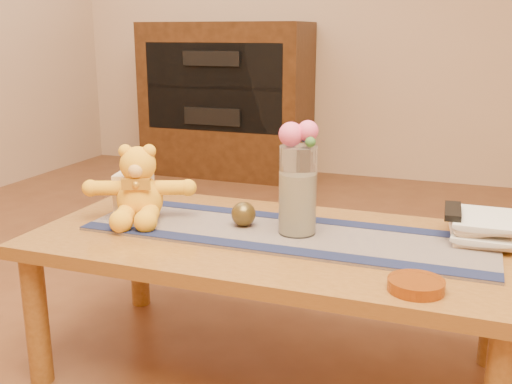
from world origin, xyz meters
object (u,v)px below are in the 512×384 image
(pillar_candle, at_px, (134,192))
(bronze_ball, at_px, (243,214))
(teddy_bear, at_px, (139,184))
(glass_vase, at_px, (298,190))
(amber_dish, at_px, (416,285))
(tv_remote, at_px, (453,211))
(book_bottom, at_px, (451,235))

(pillar_candle, relative_size, bronze_ball, 1.73)
(teddy_bear, relative_size, glass_vase, 1.28)
(glass_vase, height_order, bronze_ball, glass_vase)
(amber_dish, bearing_deg, bronze_ball, 152.08)
(bronze_ball, bearing_deg, tv_remote, 11.02)
(tv_remote, distance_m, amber_dish, 0.42)
(bronze_ball, bearing_deg, amber_dish, -27.92)
(bronze_ball, bearing_deg, teddy_bear, -173.68)
(pillar_candle, bearing_deg, glass_vase, -2.64)
(teddy_bear, distance_m, tv_remote, 0.95)
(book_bottom, distance_m, amber_dish, 0.42)
(teddy_bear, bearing_deg, pillar_candle, 113.44)
(amber_dish, bearing_deg, tv_remote, 82.04)
(book_bottom, height_order, amber_dish, amber_dish)
(teddy_bear, distance_m, bronze_ball, 0.35)
(teddy_bear, relative_size, tv_remote, 2.07)
(teddy_bear, bearing_deg, bronze_ball, -15.14)
(book_bottom, relative_size, tv_remote, 1.39)
(glass_vase, relative_size, bronze_ball, 3.46)
(pillar_candle, relative_size, amber_dish, 0.98)
(tv_remote, bearing_deg, teddy_bear, -173.48)
(teddy_bear, height_order, bronze_ball, teddy_bear)
(glass_vase, distance_m, tv_remote, 0.45)
(pillar_candle, distance_m, bronze_ball, 0.40)
(teddy_bear, xyz_separation_m, pillar_candle, (-0.06, 0.06, -0.05))
(glass_vase, relative_size, tv_remote, 1.62)
(book_bottom, bearing_deg, pillar_candle, -179.60)
(amber_dish, bearing_deg, book_bottom, 82.30)
(pillar_candle, distance_m, glass_vase, 0.57)
(glass_vase, xyz_separation_m, tv_remote, (0.43, 0.12, -0.05))
(pillar_candle, xyz_separation_m, tv_remote, (0.99, 0.10, 0.01))
(tv_remote, bearing_deg, amber_dish, -100.78)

